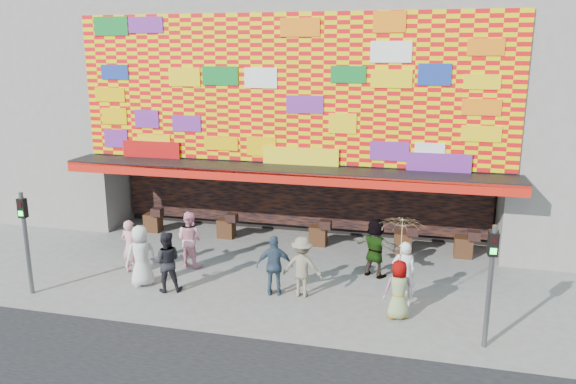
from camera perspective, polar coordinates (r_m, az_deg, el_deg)
name	(u,v)px	position (r m, az deg, el deg)	size (l,w,h in m)	color
ground	(253,294)	(16.43, -3.57, -10.28)	(90.00, 90.00, 0.00)	slate
shop_building	(312,91)	(22.94, 2.50, 10.23)	(15.20, 9.40, 10.00)	gray
neighbor_left	(30,69)	(28.39, -24.77, 11.27)	(11.00, 8.00, 12.00)	gray
signal_left	(25,232)	(17.42, -25.14, -3.67)	(0.22, 0.20, 3.00)	#59595B
signal_right	(491,273)	(13.75, 19.91, -7.74)	(0.22, 0.20, 3.00)	#59595B
ped_a	(141,256)	(17.20, -14.70, -6.28)	(0.90, 0.59, 1.84)	silver
ped_b	(130,247)	(18.25, -15.73, -5.36)	(0.63, 0.41, 1.73)	pink
ped_c	(166,262)	(16.64, -12.27, -6.93)	(0.87, 0.68, 1.79)	black
ped_d	(302,267)	(15.96, 1.46, -7.60)	(1.14, 0.65, 1.76)	#7A6F59
ped_e	(275,266)	(16.03, -1.36, -7.49)	(1.03, 0.43, 1.76)	#35485D
ped_f	(375,248)	(17.51, 8.86, -5.61)	(1.71, 0.55, 1.85)	gray
ped_g	(399,290)	(14.99, 11.17, -9.73)	(0.77, 0.50, 1.58)	gray
ped_h	(404,273)	(15.72, 11.67, -8.10)	(0.67, 0.44, 1.83)	silver
ped_i	(190,239)	(18.38, -9.95, -4.72)	(0.89, 0.69, 1.84)	pink
parasol	(401,237)	(14.48, 11.44, -4.53)	(1.39, 1.41, 1.99)	#D8C688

